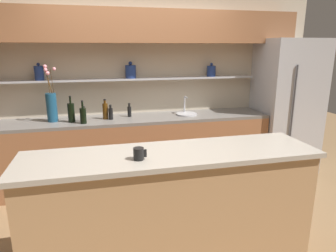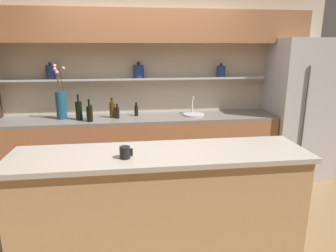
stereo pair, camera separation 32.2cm
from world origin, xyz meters
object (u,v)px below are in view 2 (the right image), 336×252
object	(u,v)px
flower_vase	(61,103)
bottle_sauce_0	(117,112)
coffee_mug	(125,152)
bottle_wine_4	(90,113)
bottle_wine_3	(79,110)
sink_fixture	(194,113)
bottle_spirit_1	(112,110)
refrigerator	(300,109)
bottle_sauce_5	(91,113)
bottle_sauce_2	(136,110)

from	to	relation	value
flower_vase	bottle_sauce_0	bearing A→B (deg)	-4.55
bottle_sauce_0	coffee_mug	xyz separation A→B (m)	(0.11, -1.77, 0.07)
bottle_wine_4	coffee_mug	xyz separation A→B (m)	(0.45, -1.64, 0.04)
coffee_mug	flower_vase	bearing A→B (deg)	114.41
flower_vase	coffee_mug	world-z (taller)	flower_vase
coffee_mug	bottle_sauce_0	bearing A→B (deg)	93.69
bottle_wine_3	flower_vase	bearing A→B (deg)	159.36
sink_fixture	bottle_sauce_0	distance (m)	1.04
bottle_spirit_1	coffee_mug	size ratio (longest dim) A/B	2.65
flower_vase	coffee_mug	size ratio (longest dim) A/B	7.16
bottle_wine_4	bottle_wine_3	bearing A→B (deg)	143.96
refrigerator	bottle_wine_3	distance (m)	3.05
bottle_wine_3	bottle_wine_4	world-z (taller)	bottle_wine_3
bottle_spirit_1	bottle_sauce_5	world-z (taller)	bottle_spirit_1
bottle_sauce_0	bottle_spirit_1	size ratio (longest dim) A/B	0.74
bottle_spirit_1	bottle_wine_3	xyz separation A→B (m)	(-0.42, -0.07, 0.01)
sink_fixture	bottle_wine_4	world-z (taller)	bottle_wine_4
bottle_sauce_0	bottle_sauce_5	size ratio (longest dim) A/B	1.00
bottle_spirit_1	bottle_wine_3	distance (m)	0.42
flower_vase	bottle_sauce_2	distance (m)	0.98
bottle_sauce_2	flower_vase	bearing A→B (deg)	-176.91
refrigerator	sink_fixture	bearing A→B (deg)	178.17
bottle_sauce_2	coffee_mug	world-z (taller)	coffee_mug
bottle_wine_4	refrigerator	bearing A→B (deg)	2.64
bottle_sauce_0	bottle_sauce_5	world-z (taller)	same
bottle_wine_3	coffee_mug	bearing A→B (deg)	-71.09
bottle_wine_3	bottle_wine_4	bearing A→B (deg)	-36.04
bottle_sauce_2	bottle_wine_3	distance (m)	0.75
flower_vase	bottle_wine_3	world-z (taller)	flower_vase
sink_fixture	bottle_sauce_2	world-z (taller)	sink_fixture
sink_fixture	bottle_sauce_2	distance (m)	0.79
sink_fixture	bottle_spirit_1	size ratio (longest dim) A/B	1.09
bottle_spirit_1	refrigerator	bearing A→B (deg)	-0.96
sink_fixture	bottle_sauce_5	xyz separation A→B (m)	(-1.37, -0.08, 0.06)
bottle_sauce_0	bottle_wine_3	bearing A→B (deg)	-176.31
refrigerator	bottle_spirit_1	distance (m)	2.64
flower_vase	bottle_sauce_0	size ratio (longest dim) A/B	3.68
bottle_spirit_1	bottle_sauce_5	distance (m)	0.28
bottle_sauce_5	coffee_mug	size ratio (longest dim) A/B	1.95
refrigerator	flower_vase	world-z (taller)	refrigerator
sink_fixture	bottle_wine_4	bearing A→B (deg)	-172.42
refrigerator	bottle_sauce_0	distance (m)	2.57
bottle_sauce_2	bottle_wine_3	world-z (taller)	bottle_wine_3
sink_fixture	bottle_wine_3	world-z (taller)	bottle_wine_3
bottle_sauce_5	coffee_mug	distance (m)	1.80
flower_vase	bottle_spirit_1	xyz separation A→B (m)	(0.65, -0.01, -0.10)
bottle_sauce_0	bottle_wine_4	xyz separation A→B (m)	(-0.34, -0.14, 0.02)
refrigerator	bottle_wine_3	size ratio (longest dim) A/B	5.90
bottle_spirit_1	flower_vase	bearing A→B (deg)	178.69
coffee_mug	bottle_wine_4	bearing A→B (deg)	105.45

